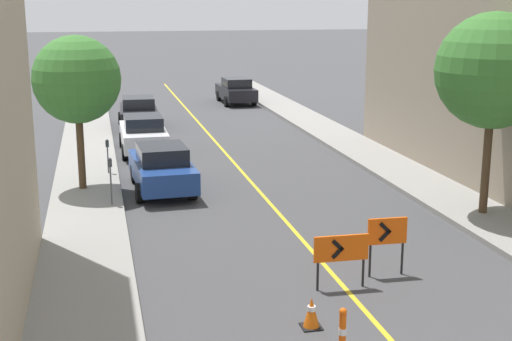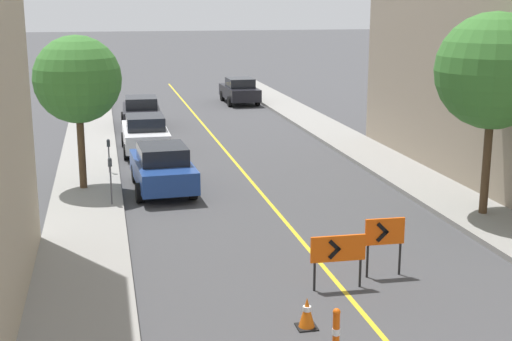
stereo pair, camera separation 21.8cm
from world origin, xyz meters
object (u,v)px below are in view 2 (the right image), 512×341
object	(u,v)px
parked_car_curb_near	(162,168)
street_tree_left_near	(77,80)
parked_car_curb_far	(141,112)
parking_meter_far_curb	(109,149)
parking_meter_near_curb	(110,172)
street_tree_right_near	(494,71)
arrow_barricade_primary	(338,251)
parked_car_opposite_side	(240,91)
arrow_barricade_secondary	(385,235)
parked_car_curb_mid	(145,134)
traffic_cone_farthest	(307,313)

from	to	relation	value
parked_car_curb_near	street_tree_left_near	world-z (taller)	street_tree_left_near
parked_car_curb_far	parking_meter_far_curb	bearing A→B (deg)	-97.93
parking_meter_near_curb	street_tree_right_near	xyz separation A→B (m)	(10.69, -3.26, 3.13)
arrow_barricade_primary	parking_meter_far_curb	world-z (taller)	parking_meter_far_curb
parked_car_curb_near	parked_car_opposite_side	distance (m)	20.97
arrow_barricade_secondary	parking_meter_near_curb	world-z (taller)	parking_meter_near_curb
parked_car_curb_mid	street_tree_left_near	world-z (taller)	street_tree_left_near
parking_meter_near_curb	traffic_cone_farthest	bearing A→B (deg)	-68.57
parked_car_curb_mid	parked_car_opposite_side	size ratio (longest dim) A/B	0.99
parked_car_curb_mid	parking_meter_far_curb	distance (m)	4.36
traffic_cone_farthest	parking_meter_far_curb	world-z (taller)	parking_meter_far_curb
parked_car_curb_mid	parked_car_curb_far	size ratio (longest dim) A/B	0.99
parked_car_curb_mid	parking_meter_far_curb	xyz separation A→B (m)	(-1.56, -4.06, 0.24)
arrow_barricade_primary	parked_car_curb_mid	size ratio (longest dim) A/B	0.29
arrow_barricade_secondary	parking_meter_near_curb	size ratio (longest dim) A/B	0.95
parking_meter_near_curb	parking_meter_far_curb	distance (m)	4.23
traffic_cone_farthest	parked_car_curb_near	bearing A→B (deg)	99.58
arrow_barricade_primary	street_tree_right_near	distance (m)	7.98
parked_car_curb_near	street_tree_right_near	bearing A→B (deg)	-32.48
parked_car_curb_far	parking_meter_near_curb	distance (m)	14.40
arrow_barricade_secondary	street_tree_left_near	bearing A→B (deg)	128.94
parking_meter_near_curb	parked_car_curb_far	bearing A→B (deg)	83.06
parked_car_curb_near	street_tree_right_near	xyz separation A→B (m)	(8.96, -5.12, 3.52)
parking_meter_far_curb	parking_meter_near_curb	bearing A→B (deg)	-90.00
arrow_barricade_secondary	parking_meter_near_curb	bearing A→B (deg)	132.95
traffic_cone_farthest	parked_car_curb_mid	world-z (taller)	parked_car_curb_mid
arrow_barricade_primary	arrow_barricade_secondary	size ratio (longest dim) A/B	0.89
traffic_cone_farthest	parked_car_curb_near	xyz separation A→B (m)	(-1.86, 10.99, 0.49)
parked_car_curb_near	parked_car_curb_far	bearing A→B (deg)	87.22
parked_car_curb_far	street_tree_left_near	bearing A→B (deg)	-100.40
parked_car_curb_far	arrow_barricade_secondary	bearing A→B (deg)	-76.56
arrow_barricade_primary	parked_car_curb_mid	world-z (taller)	parked_car_curb_mid
parked_car_opposite_side	parking_meter_far_curb	bearing A→B (deg)	-116.31
parking_meter_far_curb	street_tree_left_near	distance (m)	3.50
parked_car_curb_mid	street_tree_right_near	size ratio (longest dim) A/B	0.74
parked_car_opposite_side	parking_meter_near_curb	size ratio (longest dim) A/B	2.95
arrow_barricade_primary	parked_car_curb_near	size ratio (longest dim) A/B	0.29
parking_meter_near_curb	parked_car_curb_mid	bearing A→B (deg)	79.31
parked_car_curb_near	street_tree_left_near	xyz separation A→B (m)	(-2.62, 0.36, 2.96)
parked_car_curb_near	arrow_barricade_primary	bearing A→B (deg)	-74.46
parked_car_curb_mid	parked_car_curb_far	distance (m)	6.01
parked_car_curb_near	parked_car_curb_far	world-z (taller)	same
parked_car_curb_mid	parked_car_curb_far	bearing A→B (deg)	88.06
arrow_barricade_primary	parked_car_curb_mid	xyz separation A→B (m)	(-3.23, 15.69, -0.10)
arrow_barricade_primary	parked_car_opposite_side	size ratio (longest dim) A/B	0.29
parked_car_curb_near	parking_meter_near_curb	size ratio (longest dim) A/B	2.98
arrow_barricade_primary	parked_car_curb_mid	bearing A→B (deg)	102.70
parked_car_curb_near	parked_car_curb_mid	bearing A→B (deg)	88.74
arrow_barricade_secondary	parking_meter_far_curb	size ratio (longest dim) A/B	1.13
traffic_cone_farthest	parking_meter_far_curb	xyz separation A→B (m)	(-3.58, 13.36, 0.73)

